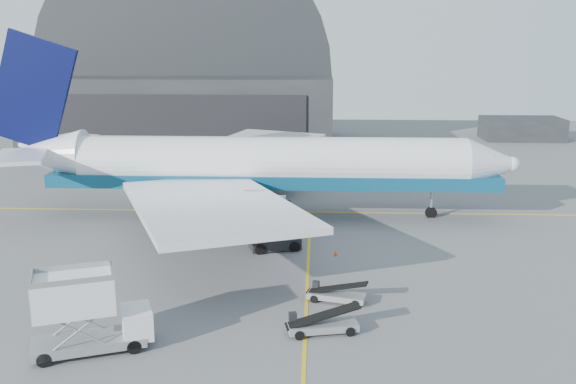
{
  "coord_description": "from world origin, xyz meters",
  "views": [
    {
      "loc": [
        0.59,
        -46.28,
        18.21
      ],
      "look_at": [
        -1.97,
        10.43,
        4.5
      ],
      "focal_mm": 40.0,
      "sensor_mm": 36.0,
      "label": 1
    }
  ],
  "objects_px": {
    "pushback_tug": "(276,241)",
    "airliner": "(251,165)",
    "belt_loader_b": "(336,295)",
    "belt_loader_a": "(322,325)",
    "catering_truck": "(86,313)"
  },
  "relations": [
    {
      "from": "catering_truck",
      "to": "belt_loader_a",
      "type": "distance_m",
      "value": 14.36
    },
    {
      "from": "catering_truck",
      "to": "belt_loader_a",
      "type": "relative_size",
      "value": 1.53
    },
    {
      "from": "pushback_tug",
      "to": "belt_loader_a",
      "type": "xyz_separation_m",
      "value": [
        3.93,
        -16.45,
        -0.2
      ]
    },
    {
      "from": "catering_truck",
      "to": "belt_loader_b",
      "type": "distance_m",
      "value": 17.11
    },
    {
      "from": "belt_loader_b",
      "to": "airliner",
      "type": "bearing_deg",
      "value": 124.94
    },
    {
      "from": "catering_truck",
      "to": "pushback_tug",
      "type": "distance_m",
      "value": 21.97
    },
    {
      "from": "pushback_tug",
      "to": "airliner",
      "type": "bearing_deg",
      "value": 89.98
    },
    {
      "from": "belt_loader_a",
      "to": "pushback_tug",
      "type": "bearing_deg",
      "value": 91.6
    },
    {
      "from": "belt_loader_a",
      "to": "belt_loader_b",
      "type": "distance_m",
      "value": 5.13
    },
    {
      "from": "catering_truck",
      "to": "belt_loader_a",
      "type": "height_order",
      "value": "catering_truck"
    },
    {
      "from": "pushback_tug",
      "to": "belt_loader_a",
      "type": "bearing_deg",
      "value": -93.16
    },
    {
      "from": "airliner",
      "to": "pushback_tug",
      "type": "bearing_deg",
      "value": -73.42
    },
    {
      "from": "pushback_tug",
      "to": "belt_loader_a",
      "type": "distance_m",
      "value": 16.91
    },
    {
      "from": "airliner",
      "to": "catering_truck",
      "type": "relative_size",
      "value": 7.4
    },
    {
      "from": "catering_truck",
      "to": "belt_loader_b",
      "type": "relative_size",
      "value": 1.68
    }
  ]
}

